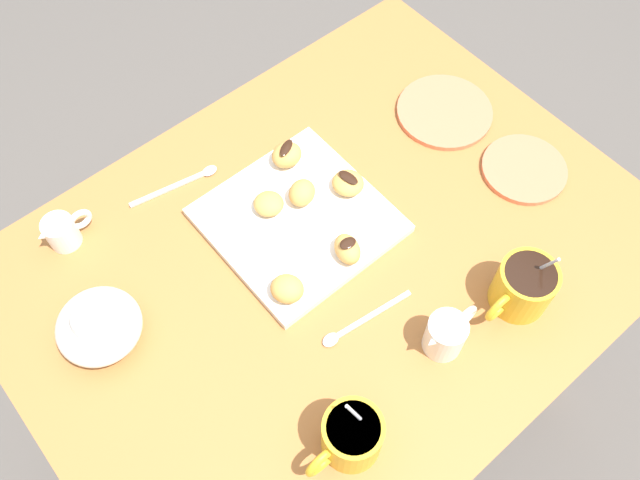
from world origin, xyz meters
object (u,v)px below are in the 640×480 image
(beignet_4, at_px, (287,155))
(chocolate_sauce_pitcher, at_px, (62,231))
(cream_pitcher_white, at_px, (446,334))
(saucer_coral_left, at_px, (444,112))
(beignet_5, at_px, (347,249))
(beignet_0, at_px, (302,193))
(beignet_1, at_px, (269,204))
(beignet_2, at_px, (287,289))
(dining_table, at_px, (329,292))
(coffee_mug_mustard_right, at_px, (351,436))
(coffee_mug_mustard_left, at_px, (523,286))
(beignet_3, at_px, (348,183))
(pastry_plate_square, at_px, (297,221))
(ice_cream_bowl, at_px, (98,325))
(saucer_coral_right, at_px, (524,169))

(beignet_4, bearing_deg, chocolate_sauce_pitcher, -17.50)
(cream_pitcher_white, xyz_separation_m, chocolate_sauce_pitcher, (0.35, -0.53, -0.01))
(saucer_coral_left, height_order, beignet_5, beignet_5)
(beignet_0, relative_size, beignet_1, 1.01)
(chocolate_sauce_pitcher, bearing_deg, cream_pitcher_white, 123.13)
(beignet_1, height_order, beignet_2, beignet_2)
(dining_table, distance_m, coffee_mug_mustard_right, 0.36)
(cream_pitcher_white, xyz_separation_m, beignet_5, (0.01, -0.20, -0.01))
(coffee_mug_mustard_left, relative_size, saucer_coral_left, 0.75)
(beignet_5, bearing_deg, beignet_0, -95.63)
(beignet_3, bearing_deg, coffee_mug_mustard_left, 102.06)
(pastry_plate_square, bearing_deg, coffee_mug_mustard_right, 62.24)
(coffee_mug_mustard_right, height_order, beignet_1, coffee_mug_mustard_right)
(saucer_coral_left, distance_m, beignet_2, 0.48)
(pastry_plate_square, bearing_deg, beignet_1, -63.07)
(coffee_mug_mustard_right, height_order, ice_cream_bowl, coffee_mug_mustard_right)
(cream_pitcher_white, relative_size, saucer_coral_left, 0.59)
(dining_table, bearing_deg, chocolate_sauce_pitcher, -44.01)
(chocolate_sauce_pitcher, bearing_deg, beignet_1, 148.77)
(beignet_1, height_order, beignet_5, beignet_5)
(cream_pitcher_white, bearing_deg, coffee_mug_mustard_left, 170.92)
(coffee_mug_mustard_left, xyz_separation_m, beignet_3, (0.07, -0.32, -0.02))
(coffee_mug_mustard_left, height_order, saucer_coral_left, coffee_mug_mustard_left)
(coffee_mug_mustard_right, relative_size, beignet_0, 2.65)
(saucer_coral_right, relative_size, beignet_4, 2.74)
(coffee_mug_mustard_left, height_order, coffee_mug_mustard_right, coffee_mug_mustard_right)
(beignet_1, bearing_deg, saucer_coral_left, 174.82)
(pastry_plate_square, bearing_deg, cream_pitcher_white, 96.18)
(beignet_0, distance_m, beignet_4, 0.08)
(ice_cream_bowl, distance_m, saucer_coral_left, 0.72)
(beignet_2, bearing_deg, beignet_3, -156.17)
(coffee_mug_mustard_left, xyz_separation_m, beignet_0, (0.14, -0.36, -0.01))
(cream_pitcher_white, height_order, beignet_2, cream_pitcher_white)
(chocolate_sauce_pitcher, height_order, beignet_1, chocolate_sauce_pitcher)
(chocolate_sauce_pitcher, bearing_deg, beignet_2, 123.84)
(pastry_plate_square, height_order, beignet_4, beignet_4)
(coffee_mug_mustard_left, xyz_separation_m, cream_pitcher_white, (0.14, -0.02, -0.01))
(pastry_plate_square, height_order, coffee_mug_mustard_left, coffee_mug_mustard_left)
(ice_cream_bowl, bearing_deg, pastry_plate_square, 174.57)
(cream_pitcher_white, bearing_deg, coffee_mug_mustard_right, 6.20)
(saucer_coral_left, relative_size, beignet_1, 3.51)
(coffee_mug_mustard_right, bearing_deg, chocolate_sauce_pitcher, -76.02)
(beignet_3, relative_size, beignet_5, 0.98)
(beignet_5, bearing_deg, beignet_2, -3.42)
(beignet_0, bearing_deg, chocolate_sauce_pitcher, -29.72)
(coffee_mug_mustard_left, bearing_deg, ice_cream_bowl, -34.75)
(saucer_coral_left, bearing_deg, saucer_coral_right, 93.99)
(dining_table, xyz_separation_m, beignet_2, (0.10, 0.02, 0.17))
(dining_table, distance_m, pastry_plate_square, 0.17)
(coffee_mug_mustard_right, distance_m, saucer_coral_left, 0.64)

